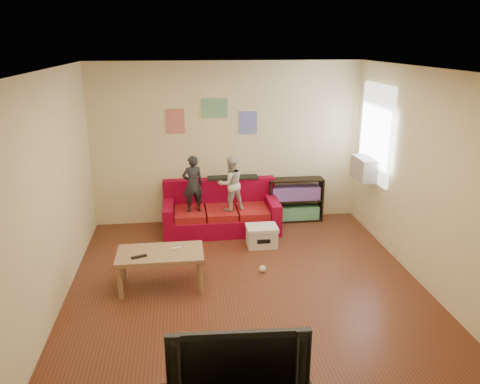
{
  "coord_description": "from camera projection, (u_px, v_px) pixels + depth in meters",
  "views": [
    {
      "loc": [
        -0.76,
        -5.16,
        3.01
      ],
      "look_at": [
        0.0,
        0.8,
        1.05
      ],
      "focal_mm": 35.0,
      "sensor_mm": 36.0,
      "label": 1
    }
  ],
  "objects": [
    {
      "name": "room_shell",
      "position": [
        249.0,
        189.0,
        5.48
      ],
      "size": [
        4.52,
        5.02,
        2.72
      ],
      "color": "brown",
      "rests_on": "ground"
    },
    {
      "name": "sofa",
      "position": [
        221.0,
        213.0,
        7.74
      ],
      "size": [
        1.87,
        0.86,
        0.82
      ],
      "color": "maroon",
      "rests_on": "ground"
    },
    {
      "name": "child_a",
      "position": [
        193.0,
        184.0,
        7.35
      ],
      "size": [
        0.37,
        0.29,
        0.92
      ],
      "primitive_type": "imported",
      "rotation": [
        0.0,
        0.0,
        3.37
      ],
      "color": "black",
      "rests_on": "sofa"
    },
    {
      "name": "child_b",
      "position": [
        231.0,
        184.0,
        7.43
      ],
      "size": [
        0.51,
        0.45,
        0.88
      ],
      "primitive_type": "imported",
      "rotation": [
        0.0,
        0.0,
        3.45
      ],
      "color": "silver",
      "rests_on": "sofa"
    },
    {
      "name": "coffee_table",
      "position": [
        160.0,
        257.0,
        5.87
      ],
      "size": [
        1.07,
        0.59,
        0.48
      ],
      "color": "tan",
      "rests_on": "ground"
    },
    {
      "name": "remote",
      "position": [
        139.0,
        257.0,
        5.7
      ],
      "size": [
        0.2,
        0.11,
        0.02
      ],
      "primitive_type": "cube",
      "rotation": [
        0.0,
        0.0,
        0.37
      ],
      "color": "black",
      "rests_on": "coffee_table"
    },
    {
      "name": "game_controller",
      "position": [
        176.0,
        248.0,
        5.91
      ],
      "size": [
        0.13,
        0.06,
        0.03
      ],
      "primitive_type": "cube",
      "rotation": [
        0.0,
        0.0,
        0.16
      ],
      "color": "silver",
      "rests_on": "coffee_table"
    },
    {
      "name": "bookshelf",
      "position": [
        295.0,
        202.0,
        8.1
      ],
      "size": [
        0.94,
        0.28,
        0.75
      ],
      "color": "black",
      "rests_on": "ground"
    },
    {
      "name": "window",
      "position": [
        376.0,
        133.0,
        7.21
      ],
      "size": [
        0.04,
        1.08,
        1.48
      ],
      "primitive_type": "cube",
      "color": "white",
      "rests_on": "room_shell"
    },
    {
      "name": "ac_unit",
      "position": [
        365.0,
        168.0,
        7.37
      ],
      "size": [
        0.28,
        0.55,
        0.35
      ],
      "primitive_type": "cube",
      "color": "#B7B2A3",
      "rests_on": "window"
    },
    {
      "name": "artwork_left",
      "position": [
        175.0,
        121.0,
        7.6
      ],
      "size": [
        0.3,
        0.01,
        0.4
      ],
      "primitive_type": "cube",
      "color": "#D87266",
      "rests_on": "room_shell"
    },
    {
      "name": "artwork_center",
      "position": [
        215.0,
        108.0,
        7.61
      ],
      "size": [
        0.42,
        0.01,
        0.32
      ],
      "primitive_type": "cube",
      "color": "#72B27F",
      "rests_on": "room_shell"
    },
    {
      "name": "artwork_right",
      "position": [
        248.0,
        123.0,
        7.75
      ],
      "size": [
        0.3,
        0.01,
        0.38
      ],
      "primitive_type": "cube",
      "color": "#727FCC",
      "rests_on": "room_shell"
    },
    {
      "name": "file_box",
      "position": [
        262.0,
        236.0,
        7.13
      ],
      "size": [
        0.47,
        0.36,
        0.32
      ],
      "color": "white",
      "rests_on": "ground"
    },
    {
      "name": "television",
      "position": [
        238.0,
        358.0,
        3.5
      ],
      "size": [
        1.05,
        0.19,
        0.6
      ],
      "primitive_type": "imported",
      "rotation": [
        0.0,
        0.0,
        -0.05
      ],
      "color": "black",
      "rests_on": "tv_stand"
    },
    {
      "name": "tissue",
      "position": [
        263.0,
        269.0,
        6.34
      ],
      "size": [
        0.1,
        0.1,
        0.1
      ],
      "primitive_type": "sphere",
      "rotation": [
        0.0,
        0.0,
        0.06
      ],
      "color": "silver",
      "rests_on": "ground"
    }
  ]
}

